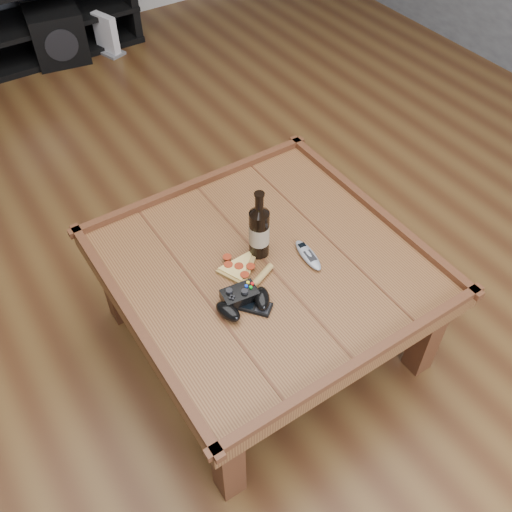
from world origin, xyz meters
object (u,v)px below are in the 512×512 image
media_console (26,20)px  beer_bottle (259,230)px  game_console (107,36)px  remote_control (308,255)px  coffee_table (266,274)px  game_controller (243,301)px  smartphone (256,306)px  subwoofer (57,34)px  pizza_slice (242,269)px

media_console → beer_bottle: 2.72m
beer_bottle → game_console: beer_bottle is taller
remote_control → coffee_table: bearing=163.2°
game_controller → smartphone: size_ratio=1.76×
smartphone → subwoofer: smartphone is taller
game_controller → remote_control: size_ratio=1.24×
media_console → beer_bottle: size_ratio=5.21×
subwoofer → remote_control: bearing=-80.6°
subwoofer → media_console: bearing=147.0°
coffee_table → beer_bottle: size_ratio=3.84×
beer_bottle → subwoofer: size_ratio=0.71×
smartphone → subwoofer: 2.80m
smartphone → pizza_slice: bearing=34.2°
subwoofer → game_console: (0.29, -0.10, -0.05)m
media_console → coffee_table: bearing=-90.0°
beer_bottle → game_console: 2.54m
media_console → game_console: media_console is taller
coffee_table → smartphone: (-0.14, -0.14, 0.07)m
coffee_table → beer_bottle: (0.01, 0.05, 0.17)m
coffee_table → subwoofer: bearing=87.0°
game_controller → pizza_slice: (0.08, 0.13, -0.02)m
smartphone → game_console: 2.74m
smartphone → beer_bottle: bearing=15.2°
pizza_slice → remote_control: (0.22, -0.07, 0.00)m
beer_bottle → remote_control: (0.13, -0.11, -0.10)m
game_controller → media_console: bearing=94.1°
pizza_slice → remote_control: bearing=-40.4°
pizza_slice → game_console: bearing=55.8°
game_controller → remote_control: 0.31m
smartphone → coffee_table: bearing=7.9°
media_console → game_controller: bearing=-93.3°
coffee_table → game_console: 2.57m
coffee_table → pizza_slice: size_ratio=3.86×
game_controller → game_console: size_ratio=0.76×
beer_bottle → remote_control: bearing=-41.3°
smartphone → game_console: size_ratio=0.43×
smartphone → game_console: smartphone is taller
coffee_table → game_console: coffee_table is taller
pizza_slice → game_controller: bearing=-143.9°
subwoofer → game_console: bearing=-10.1°
game_controller → smartphone: (0.03, -0.03, -0.02)m
game_controller → smartphone: 0.05m
media_console → game_controller: size_ratio=7.07×
game_controller → smartphone: game_controller is taller
smartphone → remote_control: (0.27, 0.08, 0.00)m
pizza_slice → smartphone: pizza_slice is taller
game_controller → subwoofer: bearing=91.1°
media_console → pizza_slice: 2.75m
game_controller → game_console: (0.60, 2.63, -0.36)m
remote_control → game_console: 2.62m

